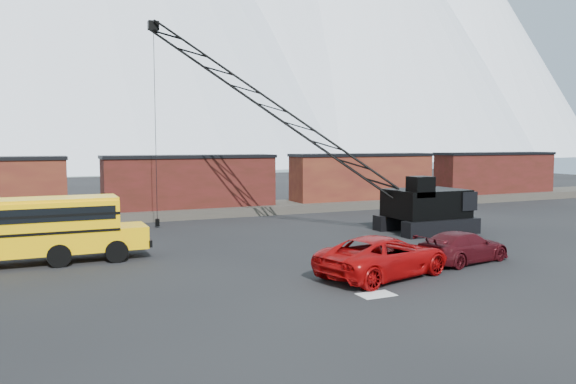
% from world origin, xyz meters
% --- Properties ---
extents(ground, '(160.00, 160.00, 0.00)m').
position_xyz_m(ground, '(0.00, 0.00, 0.00)').
color(ground, black).
rests_on(ground, ground).
extents(gravel_berm, '(120.00, 5.00, 0.70)m').
position_xyz_m(gravel_berm, '(0.00, 22.00, 0.35)').
color(gravel_berm, '#49433C').
rests_on(gravel_berm, ground).
extents(boxcar_mid, '(13.70, 3.10, 4.17)m').
position_xyz_m(boxcar_mid, '(0.00, 22.00, 2.76)').
color(boxcar_mid, '#4D1615').
rests_on(boxcar_mid, gravel_berm).
extents(boxcar_east_near, '(13.70, 3.10, 4.17)m').
position_xyz_m(boxcar_east_near, '(16.00, 22.00, 2.76)').
color(boxcar_east_near, '#471714').
rests_on(boxcar_east_near, gravel_berm).
extents(boxcar_east_far, '(13.70, 3.10, 4.17)m').
position_xyz_m(boxcar_east_far, '(32.00, 22.00, 2.76)').
color(boxcar_east_far, '#4D1615').
rests_on(boxcar_east_far, gravel_berm).
extents(snow_patch, '(1.40, 0.90, 0.02)m').
position_xyz_m(snow_patch, '(0.50, -4.00, 0.01)').
color(snow_patch, silver).
rests_on(snow_patch, ground).
extents(school_bus, '(11.65, 2.65, 3.19)m').
position_xyz_m(school_bus, '(-12.26, 7.34, 1.79)').
color(school_bus, '#FFBA05').
rests_on(school_bus, ground).
extents(red_pickup, '(7.02, 4.55, 1.80)m').
position_xyz_m(red_pickup, '(2.45, -1.61, 0.90)').
color(red_pickup, '#9F0708').
rests_on(red_pickup, ground).
extents(maroon_suv, '(5.58, 3.13, 1.53)m').
position_xyz_m(maroon_suv, '(7.64, -0.74, 0.76)').
color(maroon_suv, '#3E0B10').
rests_on(maroon_suv, ground).
extents(crawler_crane, '(18.98, 11.70, 14.16)m').
position_xyz_m(crawler_crane, '(3.30, 12.28, 7.95)').
color(crawler_crane, black).
rests_on(crawler_crane, ground).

